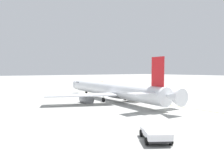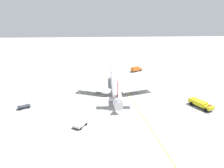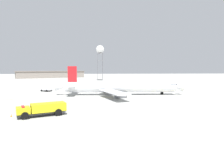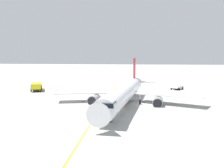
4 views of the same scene
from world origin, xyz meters
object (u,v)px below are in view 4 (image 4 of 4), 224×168
Objects in this scene: fire_tender_truck at (36,86)px; pushback_tug_truck at (177,87)px; airliner_main at (125,93)px; safety_cone_mid at (50,89)px; safety_cone_near at (57,90)px; safety_cone_far at (44,87)px.

pushback_tug_truck is (44.43, 9.66, -0.72)m from fire_tender_truck.
fire_tender_truck is (-30.25, 19.31, -1.10)m from airliner_main.
airliner_main reaches higher than safety_cone_mid.
pushback_tug_truck is 41.73m from safety_cone_mid.
safety_cone_near is (-23.43, 19.42, -2.35)m from airliner_main.
pushback_tug_truck is 38.80m from safety_cone_near.
pushback_tug_truck is at bearing 8.90° from safety_cone_mid.
safety_cone_near is at bearing -40.53° from safety_cone_mid.
airliner_main is 35.91m from fire_tender_truck.
fire_tender_truck reaches higher than safety_cone_far.
safety_cone_near and safety_cone_mid have the same top height.
airliner_main reaches higher than safety_cone_near.
airliner_main is 4.75× the size of fire_tender_truck.
pushback_tug_truck is at bearing -100.84° from fire_tender_truck.
airliner_main is at bearing -39.85° from safety_cone_far.
fire_tender_truck is 17.50× the size of safety_cone_far.
safety_cone_far is at bearing 139.47° from safety_cone_near.
pushback_tug_truck is at bearing 4.64° from safety_cone_far.
pushback_tug_truck is at bearing 157.12° from airliner_main.
safety_cone_mid is 4.38m from safety_cone_far.
safety_cone_mid is 1.00× the size of safety_cone_far.
airliner_main is at bearing -39.77° from safety_cone_mid.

